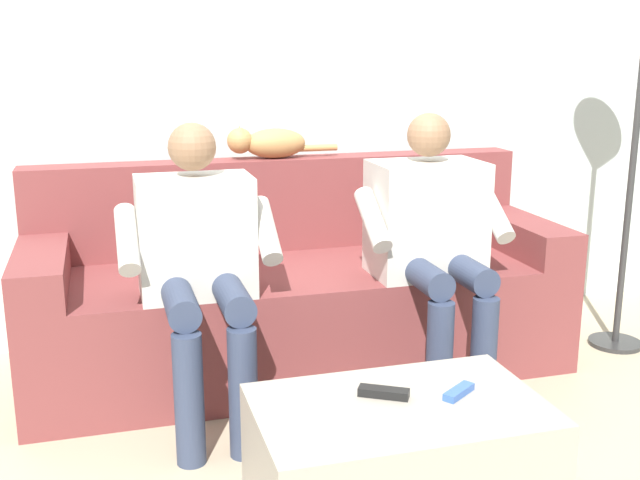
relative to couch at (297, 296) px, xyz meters
The scene contains 9 objects.
ground_plane 0.79m from the couch, 90.00° to the left, with size 8.00×8.00×0.00m, color tan.
back_wall 1.10m from the couch, 90.00° to the right, with size 4.45×0.06×2.57m, color silver.
couch is the anchor object (origin of this frame).
coffee_table 1.20m from the couch, 90.00° to the left, with size 0.84×0.52×0.36m.
person_left_seated 0.68m from the couch, 141.86° to the left, with size 0.59×0.56×1.11m.
person_right_seated 0.69m from the couch, 40.97° to the left, with size 0.57×0.58×1.09m.
cat_on_backrest 0.69m from the couch, 78.68° to the right, with size 0.50×0.14×0.15m.
remote_blue 1.21m from the couch, 98.90° to the left, with size 0.13×0.04×0.02m, color #3860B7.
remote_black 1.14m from the couch, 88.59° to the left, with size 0.15×0.04×0.03m, color black.
Camera 1 is at (0.78, 2.95, 1.35)m, focal length 43.16 mm.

